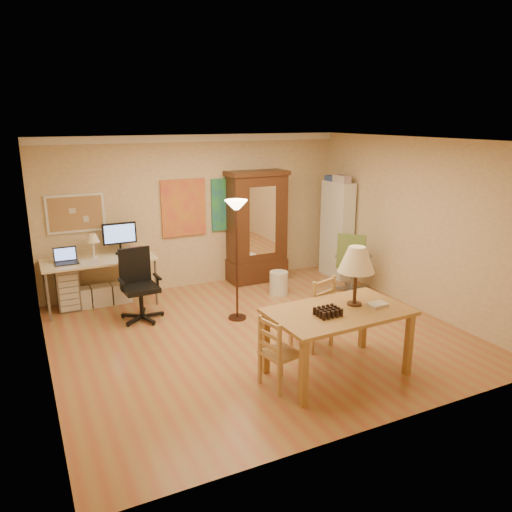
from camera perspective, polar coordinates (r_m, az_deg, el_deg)
name	(u,v)px	position (r m, az deg, el deg)	size (l,w,h in m)	color
floor	(258,334)	(7.19, 0.24, -8.94)	(5.50, 5.50, 0.00)	#AC613D
crown_molding	(195,138)	(8.83, -6.97, 13.23)	(5.50, 0.08, 0.12)	white
corkboard	(76,213)	(8.52, -19.91, 4.60)	(0.90, 0.04, 0.62)	#9F7C4B
art_panel_left	(184,208)	(8.88, -8.27, 5.47)	(0.80, 0.04, 1.00)	gold
art_panel_right	(231,204)	(9.19, -2.90, 5.94)	(0.75, 0.04, 0.95)	#236B8D
dining_table	(345,296)	(5.94, 10.15, -4.48)	(1.67, 1.04, 1.53)	brown
ladder_chair_back	(314,314)	(6.72, 6.60, -6.58)	(0.57, 0.56, 0.99)	tan
ladder_chair_left	(278,354)	(5.76, 2.58, -11.16)	(0.45, 0.46, 0.85)	tan
torchiere_lamp	(236,225)	(7.30, -2.26, 3.59)	(0.33, 0.33, 1.83)	#3A2017
computer_desk	(102,277)	(8.49, -17.18, -2.27)	(1.75, 0.77, 1.32)	beige
office_chair_black	(141,301)	(7.81, -13.06, -5.02)	(0.67, 0.67, 1.09)	black
office_chair_green	(352,276)	(8.92, 10.93, -2.31)	(0.70, 0.70, 1.09)	slate
drawer_cart	(68,289)	(8.53, -20.71, -3.56)	(0.34, 0.41, 0.68)	slate
armoire	(257,234)	(9.26, 0.09, 2.54)	(1.12, 0.53, 2.06)	#391F0F
bookshelf	(337,230)	(9.63, 9.21, 2.93)	(0.27, 0.73, 1.83)	white
wastebin	(279,283)	(8.70, 2.62, -3.09)	(0.32, 0.32, 0.41)	silver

